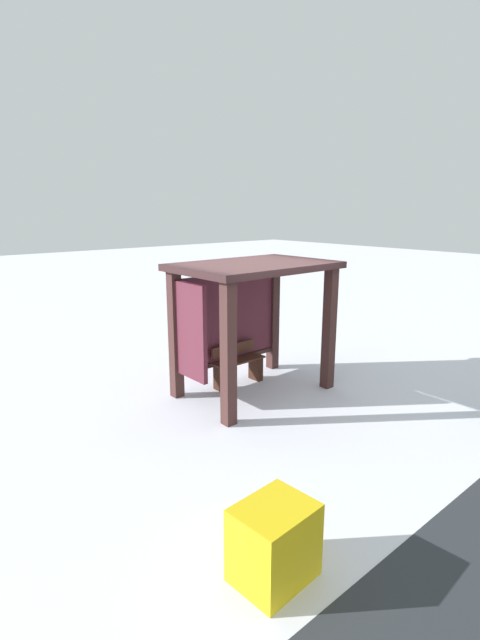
{
  "coord_description": "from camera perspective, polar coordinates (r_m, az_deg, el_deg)",
  "views": [
    {
      "loc": [
        -5.36,
        -5.89,
        3.26
      ],
      "look_at": [
        -0.23,
        0.13,
        1.35
      ],
      "focal_mm": 26.1,
      "sensor_mm": 36.0,
      "label": 1
    }
  ],
  "objects": [
    {
      "name": "bus_shelter",
      "position": [
        8.2,
        0.4,
        2.46
      ],
      "size": [
        2.72,
        1.81,
        2.35
      ],
      "color": "#3E2422",
      "rests_on": "ground"
    },
    {
      "name": "bench_left_inside",
      "position": [
        8.8,
        -0.26,
        -5.72
      ],
      "size": [
        1.07,
        0.35,
        0.78
      ],
      "color": "#49271B",
      "rests_on": "ground"
    },
    {
      "name": "ground_plane",
      "position": [
        8.61,
        1.7,
        -8.71
      ],
      "size": [
        60.0,
        60.0,
        0.0
      ],
      "primitive_type": "plane",
      "color": "white"
    },
    {
      "name": "grit_bin",
      "position": [
        4.6,
        4.19,
        -25.57
      ],
      "size": [
        0.73,
        0.6,
        0.72
      ],
      "primitive_type": "cube",
      "rotation": [
        0.0,
        0.0,
        0.06
      ],
      "color": "yellow",
      "rests_on": "ground"
    }
  ]
}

